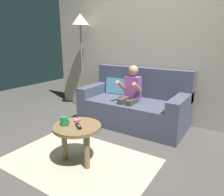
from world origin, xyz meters
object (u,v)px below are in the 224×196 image
Objects in this scene: couch at (134,105)px; floor_lamp at (80,27)px; nunchuk_pink at (77,120)px; coffee_table at (78,133)px; coffee_mug at (64,121)px; person_seated_on_couch at (130,93)px; game_remote_black_near_edge at (78,126)px.

couch is 1.70m from floor_lamp.
nunchuk_pink is (-0.07, -1.27, 0.15)m from couch.
couch is at bearing 90.05° from coffee_table.
coffee_mug is at bearing -147.11° from coffee_table.
person_seated_on_couch reaches higher than coffee_table.
person_seated_on_couch is at bearing -14.71° from floor_lamp.
floor_lamp is (-1.17, 1.47, 1.18)m from coffee_table.
nunchuk_pink is (-0.09, -1.08, -0.09)m from person_seated_on_couch.
person_seated_on_couch is at bearing -83.57° from couch.
floor_lamp is (-1.06, 1.55, 1.05)m from coffee_mug.
game_remote_black_near_edge is 2.22m from floor_lamp.
couch is at bearing -6.17° from floor_lamp.
person_seated_on_couch reaches higher than couch.
person_seated_on_couch is at bearing 83.73° from coffee_mug.
couch is 0.93× the size of floor_lamp.
game_remote_black_near_edge is at bearing -88.14° from couch.
coffee_table is at bearing 32.89° from coffee_mug.
coffee_mug is 2.15m from floor_lamp.
person_seated_on_couch is (0.02, -0.19, 0.24)m from couch.
game_remote_black_near_edge reaches higher than coffee_table.
couch is at bearing 91.86° from game_remote_black_near_edge.
couch is 1.28m from nunchuk_pink.
game_remote_black_near_edge is (0.02, -1.19, -0.09)m from person_seated_on_couch.
couch is at bearing 86.76° from nunchuk_pink.
floor_lamp is at bearing 128.31° from nunchuk_pink.
couch is 12.23× the size of game_remote_black_near_edge.
coffee_table is (0.00, -1.35, 0.05)m from couch.
nunchuk_pink reaches higher than coffee_table.
nunchuk_pink is 0.06× the size of floor_lamp.
couch is 3.21× the size of coffee_table.
floor_lamp is at bearing 165.29° from person_seated_on_couch.
nunchuk_pink is at bearing 132.18° from coffee_table.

